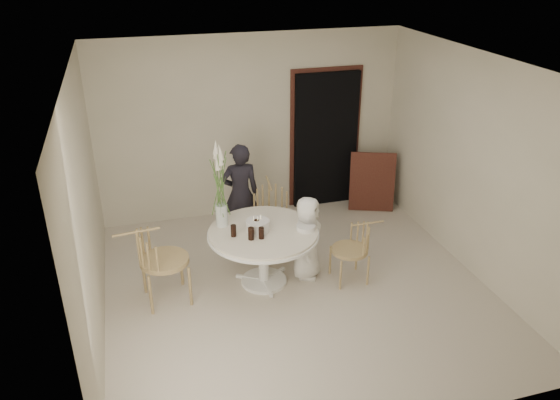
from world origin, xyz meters
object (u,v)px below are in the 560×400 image
object	(u,v)px
chair_far	(270,206)
chair_right	(358,243)
girl	(240,194)
birthday_cake	(258,226)
table	(263,239)
chair_left	(151,255)
flower_vase	(220,186)
boy	(307,238)

from	to	relation	value
chair_far	chair_right	distance (m)	1.39
chair_right	girl	size ratio (longest dim) A/B	0.54
girl	birthday_cake	xyz separation A→B (m)	(-0.03, -1.11, 0.08)
table	chair_left	distance (m)	1.31
chair_left	flower_vase	bearing A→B (deg)	-77.20
boy	birthday_cake	bearing A→B (deg)	118.30
chair_right	flower_vase	world-z (taller)	flower_vase
chair_right	girl	xyz separation A→B (m)	(-1.17, 1.35, 0.21)
table	chair_far	xyz separation A→B (m)	(0.33, 0.91, -0.04)
table	birthday_cake	size ratio (longest dim) A/B	4.80
chair_right	flower_vase	distance (m)	1.81
chair_left	chair_right	bearing A→B (deg)	-100.76
table	flower_vase	size ratio (longest dim) A/B	1.23
chair_left	girl	size ratio (longest dim) A/B	0.68
chair_far	chair_right	xyz separation A→B (m)	(0.80, -1.14, -0.07)
chair_left	flower_vase	size ratio (longest dim) A/B	0.90
chair_right	boy	distance (m)	0.63
chair_right	birthday_cake	distance (m)	1.26
chair_far	chair_right	size ratio (longest dim) A/B	1.14
chair_far	chair_left	world-z (taller)	chair_left
girl	chair_right	bearing A→B (deg)	132.06
chair_left	birthday_cake	size ratio (longest dim) A/B	3.53
table	boy	xyz separation A→B (m)	(0.56, -0.00, -0.08)
boy	birthday_cake	world-z (taller)	boy
boy	birthday_cake	xyz separation A→B (m)	(-0.62, 0.01, 0.26)
table	chair_right	size ratio (longest dim) A/B	1.71
chair_far	boy	bearing A→B (deg)	-69.51
birthday_cake	chair_left	bearing A→B (deg)	-177.97
boy	flower_vase	bearing A→B (deg)	104.55
chair_far	chair_left	distance (m)	1.89
boy	flower_vase	distance (m)	1.25
chair_far	chair_left	xyz separation A→B (m)	(-1.64, -0.94, 0.06)
birthday_cake	flower_vase	world-z (taller)	flower_vase
boy	birthday_cake	size ratio (longest dim) A/B	3.90
chair_far	chair_left	bearing A→B (deg)	-143.67
table	chair_right	xyz separation A→B (m)	(1.14, -0.23, -0.11)
table	chair_far	size ratio (longest dim) A/B	1.50
table	girl	bearing A→B (deg)	91.72
chair_far	chair_right	bearing A→B (deg)	-48.08
table	girl	world-z (taller)	girl
girl	chair_left	bearing A→B (deg)	43.11
chair_right	flower_vase	bearing A→B (deg)	-107.04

